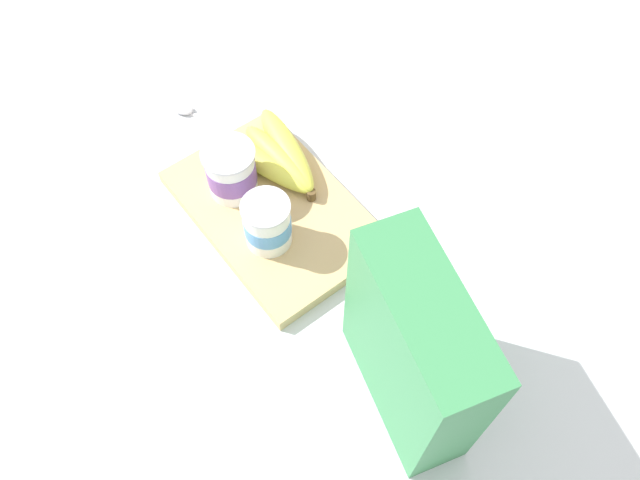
# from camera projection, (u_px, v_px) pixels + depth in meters

# --- Properties ---
(ground_plane) EXTENTS (2.40, 2.40, 0.00)m
(ground_plane) POSITION_uv_depth(u_px,v_px,m) (275.00, 214.00, 0.97)
(ground_plane) COLOR silver
(cutting_board) EXTENTS (0.32, 0.21, 0.02)m
(cutting_board) POSITION_uv_depth(u_px,v_px,m) (274.00, 210.00, 0.96)
(cutting_board) COLOR tan
(cutting_board) RESTS_ON ground_plane
(cereal_box) EXTENTS (0.22, 0.13, 0.26)m
(cereal_box) POSITION_uv_depth(u_px,v_px,m) (413.00, 353.00, 0.72)
(cereal_box) COLOR #38844C
(cereal_box) RESTS_ON ground_plane
(yogurt_cup_front) EXTENTS (0.07, 0.07, 0.08)m
(yogurt_cup_front) POSITION_uv_depth(u_px,v_px,m) (267.00, 223.00, 0.89)
(yogurt_cup_front) COLOR white
(yogurt_cup_front) RESTS_ON cutting_board
(yogurt_cup_back) EXTENTS (0.08, 0.08, 0.09)m
(yogurt_cup_back) POSITION_uv_depth(u_px,v_px,m) (231.00, 171.00, 0.93)
(yogurt_cup_back) COLOR white
(yogurt_cup_back) RESTS_ON cutting_board
(banana_bunch) EXTENTS (0.18, 0.12, 0.04)m
(banana_bunch) POSITION_uv_depth(u_px,v_px,m) (277.00, 156.00, 0.98)
(banana_bunch) COLOR #E3DF48
(banana_bunch) RESTS_ON cutting_board
(spoon) EXTENTS (0.12, 0.09, 0.01)m
(spoon) POSITION_uv_depth(u_px,v_px,m) (197.00, 114.00, 1.07)
(spoon) COLOR silver
(spoon) RESTS_ON ground_plane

